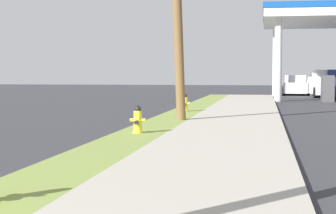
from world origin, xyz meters
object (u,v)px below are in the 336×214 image
at_px(car_silver_by_near_pump, 295,86).
at_px(truck_white_at_far_bay, 325,84).
at_px(fire_hydrant_second, 138,121).
at_px(fire_hydrant_third, 185,104).

height_order(car_silver_by_near_pump, truck_white_at_far_bay, truck_white_at_far_bay).
bearing_deg(fire_hydrant_second, truck_white_at_far_bay, 74.60).
xyz_separation_m(fire_hydrant_second, car_silver_by_near_pump, (5.75, 31.51, 0.28)).
bearing_deg(truck_white_at_far_bay, car_silver_by_near_pump, 118.91).
distance_m(car_silver_by_near_pump, truck_white_at_far_bay, 4.05).
bearing_deg(car_silver_by_near_pump, truck_white_at_far_bay, -61.09).
height_order(fire_hydrant_second, fire_hydrant_third, same).
distance_m(fire_hydrant_third, truck_white_at_far_bay, 20.59).
bearing_deg(fire_hydrant_third, fire_hydrant_second, -90.31).
distance_m(fire_hydrant_third, car_silver_by_near_pump, 23.36).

